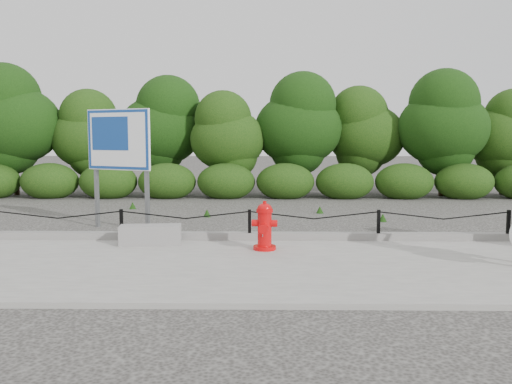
{
  "coord_description": "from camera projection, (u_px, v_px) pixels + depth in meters",
  "views": [
    {
      "loc": [
        0.28,
        -10.39,
        2.11
      ],
      "look_at": [
        0.12,
        0.2,
        1.0
      ],
      "focal_mm": 38.0,
      "sensor_mm": 36.0,
      "label": 1
    }
  ],
  "objects": [
    {
      "name": "chain_barrier",
      "position": [
        250.0,
        221.0,
        10.51
      ],
      "size": [
        10.06,
        0.06,
        0.6
      ],
      "color": "black",
      "rests_on": "sidewalk"
    },
    {
      "name": "treeline",
      "position": [
        251.0,
        126.0,
        19.18
      ],
      "size": [
        20.31,
        3.57,
        4.5
      ],
      "color": "black",
      "rests_on": "ground"
    },
    {
      "name": "concrete_block",
      "position": [
        151.0,
        235.0,
        10.11
      ],
      "size": [
        1.17,
        0.52,
        0.36
      ],
      "primitive_type": "cube",
      "rotation": [
        0.0,
        0.0,
        0.11
      ],
      "color": "gray",
      "rests_on": "sidewalk"
    },
    {
      "name": "ground",
      "position": [
        250.0,
        244.0,
        10.55
      ],
      "size": [
        90.0,
        90.0,
        0.0
      ],
      "primitive_type": "plane",
      "color": "#2D2B28",
      "rests_on": "ground"
    },
    {
      "name": "advertising_sign",
      "position": [
        118.0,
        145.0,
        11.98
      ],
      "size": [
        1.55,
        0.76,
        2.69
      ],
      "rotation": [
        0.0,
        0.0,
        -0.42
      ],
      "color": "slate",
      "rests_on": "ground"
    },
    {
      "name": "fire_hydrant",
      "position": [
        265.0,
        227.0,
        9.62
      ],
      "size": [
        0.46,
        0.48,
        0.87
      ],
      "rotation": [
        0.0,
        0.0,
        -0.12
      ],
      "color": "red",
      "rests_on": "sidewalk"
    },
    {
      "name": "sidewalk",
      "position": [
        246.0,
        267.0,
        8.56
      ],
      "size": [
        14.0,
        4.0,
        0.08
      ],
      "primitive_type": "cube",
      "color": "gray",
      "rests_on": "ground"
    },
    {
      "name": "curb",
      "position": [
        250.0,
        236.0,
        10.59
      ],
      "size": [
        14.0,
        0.22,
        0.14
      ],
      "primitive_type": "cube",
      "color": "slate",
      "rests_on": "sidewalk"
    }
  ]
}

